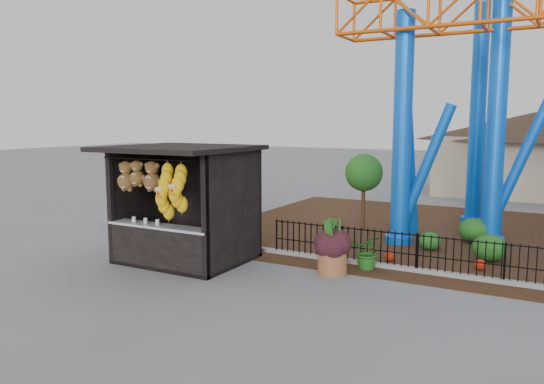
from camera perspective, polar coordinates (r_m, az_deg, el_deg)
The scene contains 9 objects.
ground at distance 12.20m, azimuth -1.30°, elevation -10.34°, with size 120.00×120.00×0.00m, color slate.
mulch_bed at distance 18.50m, azimuth 22.65°, elevation -4.68°, with size 18.00×12.00×0.02m, color #331E11.
curb at distance 13.66m, azimuth 20.27°, elevation -8.58°, with size 18.00×0.18×0.12m, color gray.
prize_booth at distance 14.24m, azimuth -9.90°, elevation -1.50°, with size 3.50×3.40×3.12m.
picket_fence at distance 13.46m, azimuth 24.17°, elevation -7.09°, with size 12.20×0.06×1.00m, color black, non-canonical shape.
terracotta_planter at distance 13.32m, azimuth 6.51°, elevation -7.38°, with size 0.73×0.73×0.65m, color #975737.
planter_foliage at distance 13.17m, azimuth 6.55°, elevation -4.66°, with size 0.70×0.70×0.64m, color black.
potted_plant at distance 13.81m, azimuth 10.33°, elevation -6.32°, with size 0.84×0.73×0.93m, color #23591A.
landscaping at distance 16.43m, azimuth 23.88°, elevation -5.06°, with size 6.95×4.10×0.76m.
Camera 1 is at (5.86, -10.02, 3.76)m, focal length 35.00 mm.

